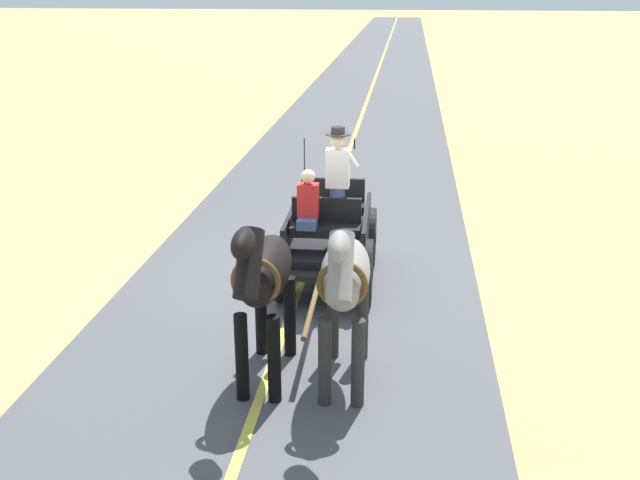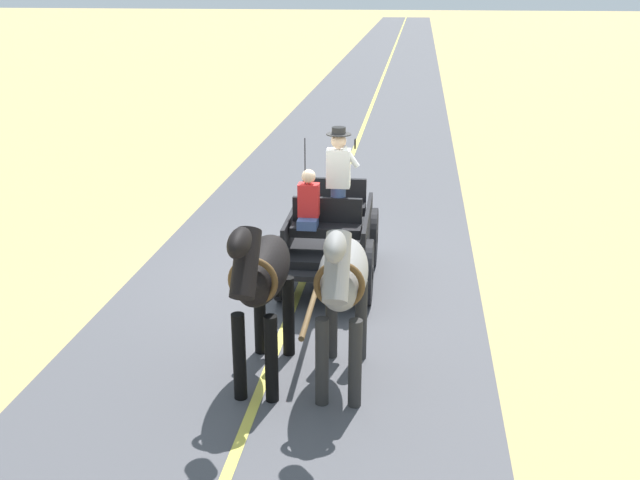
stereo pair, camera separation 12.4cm
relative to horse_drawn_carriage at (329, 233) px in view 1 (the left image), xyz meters
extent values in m
plane|color=tan|center=(0.42, -0.12, -0.82)|extent=(200.00, 200.00, 0.00)
cube|color=#4C4C51|center=(0.42, -0.12, -0.81)|extent=(5.46, 160.00, 0.01)
cube|color=#DBCC4C|center=(0.42, -0.12, -0.81)|extent=(0.12, 160.00, 0.00)
cube|color=black|center=(0.00, -0.08, -0.16)|extent=(1.23, 2.22, 0.12)
cube|color=black|center=(-0.57, -0.09, 0.12)|extent=(0.09, 2.09, 0.44)
cube|color=black|center=(0.57, -0.08, 0.12)|extent=(0.09, 2.09, 0.44)
cube|color=black|center=(-0.01, 1.14, -0.26)|extent=(1.08, 0.26, 0.08)
cube|color=black|center=(0.02, -1.28, -0.34)|extent=(0.72, 0.21, 0.06)
cube|color=black|center=(0.00, 0.52, 0.22)|extent=(1.03, 0.37, 0.14)
cube|color=black|center=(0.00, 0.34, 0.44)|extent=(1.02, 0.09, 0.44)
cube|color=black|center=(0.01, -0.58, 0.22)|extent=(1.03, 0.37, 0.14)
cube|color=black|center=(0.01, -0.76, 0.44)|extent=(1.02, 0.09, 0.44)
cylinder|color=black|center=(-0.66, 0.68, -0.34)|extent=(0.11, 0.96, 0.96)
cylinder|color=black|center=(-0.66, 0.68, -0.34)|extent=(0.12, 0.21, 0.21)
cylinder|color=black|center=(0.64, 0.70, -0.34)|extent=(0.11, 0.96, 0.96)
cylinder|color=black|center=(0.64, 0.70, -0.34)|extent=(0.12, 0.21, 0.21)
cylinder|color=black|center=(-0.63, -0.86, -0.34)|extent=(0.11, 0.96, 0.96)
cylinder|color=black|center=(-0.63, -0.86, -0.34)|extent=(0.12, 0.21, 0.21)
cylinder|color=black|center=(0.67, -0.84, -0.34)|extent=(0.11, 0.96, 0.96)
cylinder|color=black|center=(0.67, -0.84, -0.34)|extent=(0.12, 0.21, 0.21)
cylinder|color=brown|center=(-0.03, 2.12, -0.21)|extent=(0.10, 2.00, 0.07)
cylinder|color=black|center=(0.30, 0.53, 0.92)|extent=(0.02, 0.02, 1.30)
cylinder|color=#384C7F|center=(-0.15, 0.24, 0.35)|extent=(0.22, 0.22, 0.90)
cube|color=silver|center=(-0.15, 0.24, 1.08)|extent=(0.34, 0.22, 0.56)
sphere|color=beige|center=(-0.15, 0.24, 1.48)|extent=(0.22, 0.22, 0.22)
cylinder|color=black|center=(-0.15, 0.24, 1.58)|extent=(0.36, 0.36, 0.01)
cylinder|color=black|center=(-0.15, 0.24, 1.63)|extent=(0.20, 0.20, 0.10)
cylinder|color=silver|center=(-0.33, 0.28, 1.26)|extent=(0.26, 0.08, 0.32)
cube|color=black|center=(-0.39, 0.30, 1.46)|extent=(0.02, 0.07, 0.14)
cube|color=#384C7F|center=(0.24, 0.64, 0.36)|extent=(0.28, 0.32, 0.14)
cube|color=red|center=(0.25, 0.52, 0.67)|extent=(0.30, 0.20, 0.48)
sphere|color=beige|center=(0.25, 0.52, 1.02)|extent=(0.20, 0.20, 0.20)
ellipsoid|color=gray|center=(-0.50, 2.91, 0.55)|extent=(0.59, 1.57, 0.64)
cylinder|color=#272726|center=(-0.69, 3.45, -0.29)|extent=(0.15, 0.15, 1.05)
cylinder|color=#272726|center=(-0.32, 3.46, -0.29)|extent=(0.15, 0.15, 1.05)
cylinder|color=#272726|center=(-0.67, 2.36, -0.29)|extent=(0.15, 0.15, 1.05)
cylinder|color=#272726|center=(-0.30, 2.37, -0.29)|extent=(0.15, 0.15, 1.05)
cylinder|color=gray|center=(-0.51, 3.75, 0.95)|extent=(0.27, 0.65, 0.73)
ellipsoid|color=gray|center=(-0.52, 3.97, 1.26)|extent=(0.23, 0.54, 0.28)
cube|color=#272726|center=(-0.51, 3.73, 0.99)|extent=(0.07, 0.50, 0.56)
cylinder|color=#272726|center=(-0.48, 2.17, 0.25)|extent=(0.11, 0.11, 0.70)
torus|color=brown|center=(-0.51, 3.46, 0.63)|extent=(0.55, 0.08, 0.55)
ellipsoid|color=black|center=(0.42, 2.92, 0.55)|extent=(0.57, 1.56, 0.64)
cylinder|color=black|center=(0.24, 3.47, -0.29)|extent=(0.15, 0.15, 1.05)
cylinder|color=black|center=(0.60, 3.47, -0.29)|extent=(0.15, 0.15, 1.05)
cylinder|color=black|center=(0.23, 2.38, -0.29)|extent=(0.15, 0.15, 1.05)
cylinder|color=black|center=(0.60, 2.38, -0.29)|extent=(0.15, 0.15, 1.05)
cylinder|color=black|center=(0.42, 3.77, 0.95)|extent=(0.26, 0.65, 0.73)
ellipsoid|color=black|center=(0.42, 3.99, 1.26)|extent=(0.22, 0.54, 0.28)
cube|color=black|center=(0.42, 3.75, 0.99)|extent=(0.06, 0.50, 0.56)
cylinder|color=black|center=(0.42, 2.18, 0.25)|extent=(0.11, 0.11, 0.70)
torus|color=brown|center=(0.42, 3.47, 0.63)|extent=(0.55, 0.07, 0.55)
camera|label=1|loc=(-1.11, 10.56, 3.70)|focal=41.28mm
camera|label=2|loc=(-1.23, 10.54, 3.70)|focal=41.28mm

